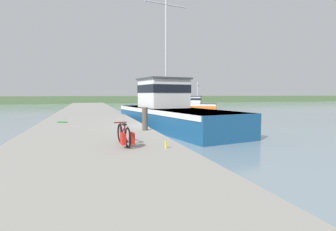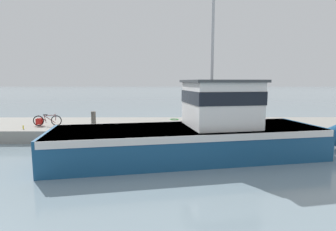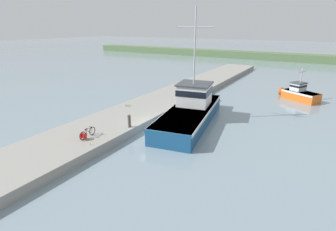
% 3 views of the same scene
% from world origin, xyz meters
% --- Properties ---
extents(ground_plane, '(320.00, 320.00, 0.00)m').
position_xyz_m(ground_plane, '(0.00, 0.00, 0.00)').
color(ground_plane, gray).
extents(dock_pier, '(5.75, 80.00, 0.72)m').
position_xyz_m(dock_pier, '(-3.88, 0.00, 0.36)').
color(dock_pier, gray).
rests_on(dock_pier, ground_plane).
extents(fishing_boat_main, '(5.81, 14.71, 10.44)m').
position_xyz_m(fishing_boat_main, '(1.55, 4.01, 1.21)').
color(fishing_boat_main, navy).
rests_on(fishing_boat_main, ground_plane).
extents(bicycle_touring, '(0.54, 1.73, 0.73)m').
position_xyz_m(bicycle_touring, '(-2.84, -5.28, 1.05)').
color(bicycle_touring, black).
rests_on(bicycle_touring, dock_pier).
extents(mooring_post, '(0.26, 0.26, 1.07)m').
position_xyz_m(mooring_post, '(-1.44, -1.81, 1.26)').
color(mooring_post, '#51473D').
rests_on(mooring_post, dock_pier).
extents(hose_coil, '(0.62, 0.62, 0.04)m').
position_xyz_m(hose_coil, '(-5.46, 2.97, 0.74)').
color(hose_coil, green).
rests_on(hose_coil, dock_pier).
extents(water_bottle_by_bike, '(0.07, 0.07, 0.23)m').
position_xyz_m(water_bottle_by_bike, '(-1.67, -6.01, 0.83)').
color(water_bottle_by_bike, yellow).
rests_on(water_bottle_by_bike, dock_pier).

